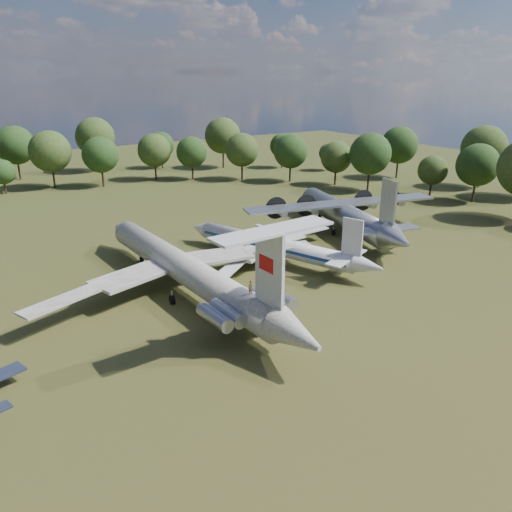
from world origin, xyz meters
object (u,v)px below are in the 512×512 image
tu104_jet (274,249)px  person_on_il62 (250,287)px  an12_transport (344,218)px  il62_airliner (185,274)px

tu104_jet → person_on_il62: 25.29m
an12_transport → tu104_jet: bearing=-151.2°
tu104_jet → an12_transport: 20.04m
tu104_jet → person_on_il62: size_ratio=23.70×
il62_airliner → person_on_il62: bearing=-90.0°
il62_airliner → an12_transport: 37.53m
tu104_jet → person_on_il62: (-16.13, -19.00, 4.28)m
an12_transport → person_on_il62: 43.07m
il62_airliner → person_on_il62: 15.50m
tu104_jet → person_on_il62: person_on_il62 is taller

